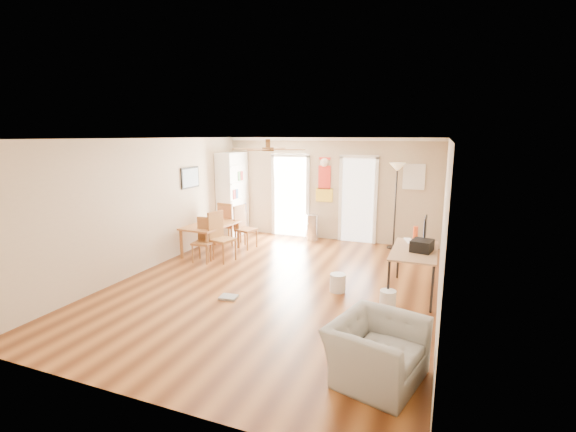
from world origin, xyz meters
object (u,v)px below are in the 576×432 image
at_px(dining_chair_right_b, 223,237).
at_px(torchiere_lamp, 395,206).
at_px(bookshelf, 233,194).
at_px(trash_can, 312,227).
at_px(dining_table, 211,239).
at_px(wastebasket_a, 338,283).
at_px(printer, 422,246).
at_px(dining_chair_right_a, 246,227).
at_px(dining_chair_near, 203,240).
at_px(wastebasket_b, 388,299).
at_px(dining_chair_far, 230,223).
at_px(computer_desk, 413,272).
at_px(armchair, 377,351).

xyz_separation_m(dining_chair_right_b, torchiere_lamp, (3.29, 2.33, 0.49)).
bearing_deg(bookshelf, trash_can, 2.67).
distance_m(dining_table, wastebasket_a, 3.50).
bearing_deg(torchiere_lamp, printer, -74.95).
height_order(bookshelf, trash_can, bookshelf).
relative_size(dining_chair_right_a, dining_chair_near, 1.08).
relative_size(torchiere_lamp, wastebasket_b, 7.00).
relative_size(bookshelf, wastebasket_a, 7.08).
distance_m(dining_chair_near, dining_chair_far, 1.52).
height_order(dining_chair_right_a, torchiere_lamp, torchiere_lamp).
bearing_deg(wastebasket_a, wastebasket_b, -23.50).
relative_size(bookshelf, torchiere_lamp, 1.09).
distance_m(dining_chair_right_a, dining_chair_right_b, 1.08).
height_order(bookshelf, dining_chair_right_a, bookshelf).
distance_m(dining_chair_right_b, printer, 4.09).
distance_m(dining_table, torchiere_lamp, 4.35).
height_order(dining_chair_far, computer_desk, dining_chair_far).
relative_size(dining_table, dining_chair_near, 1.45).
bearing_deg(wastebasket_b, wastebasket_a, 156.50).
distance_m(dining_chair_right_a, wastebasket_b, 4.29).
bearing_deg(dining_table, computer_desk, -10.53).
bearing_deg(dining_chair_right_a, dining_chair_right_b, -168.55).
relative_size(dining_chair_near, printer, 2.52).
bearing_deg(printer, torchiere_lamp, 116.64).
bearing_deg(dining_chair_right_b, wastebasket_a, -92.61).
bearing_deg(bookshelf, dining_chair_near, -80.47).
xyz_separation_m(dining_chair_right_b, dining_chair_near, (-0.37, -0.21, -0.06)).
xyz_separation_m(trash_can, printer, (2.80, -2.82, 0.54)).
xyz_separation_m(dining_table, wastebasket_b, (4.18, -1.60, -0.19)).
xyz_separation_m(dining_chair_near, printer, (4.42, -0.28, 0.41)).
xyz_separation_m(dining_chair_right_a, dining_chair_far, (-0.55, 0.22, 0.01)).
xyz_separation_m(bookshelf, dining_table, (0.36, -1.69, -0.77)).
distance_m(dining_chair_right_b, torchiere_lamp, 4.06).
height_order(dining_chair_right_b, wastebasket_a, dining_chair_right_b).
bearing_deg(trash_can, wastebasket_a, -64.75).
xyz_separation_m(dining_chair_far, computer_desk, (4.49, -1.73, -0.13)).
bearing_deg(trash_can, armchair, -65.34).
bearing_deg(dining_chair_near, armchair, -41.66).
xyz_separation_m(dining_table, dining_chair_near, (0.18, -0.61, 0.13)).
xyz_separation_m(trash_can, wastebasket_a, (1.48, -3.14, -0.18)).
relative_size(dining_chair_near, torchiere_lamp, 0.46).
xyz_separation_m(dining_chair_right_a, armchair, (3.75, -4.19, -0.17)).
distance_m(dining_chair_right_b, dining_chair_far, 1.41).
distance_m(trash_can, wastebasket_a, 3.47).
relative_size(bookshelf, dining_chair_right_a, 2.19).
relative_size(trash_can, wastebasket_a, 2.15).
bearing_deg(computer_desk, dining_chair_right_b, 173.84).
bearing_deg(dining_chair_right_a, computer_desk, -99.47).
relative_size(bookshelf, dining_chair_near, 2.38).
xyz_separation_m(dining_chair_far, wastebasket_a, (3.28, -2.10, -0.36)).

